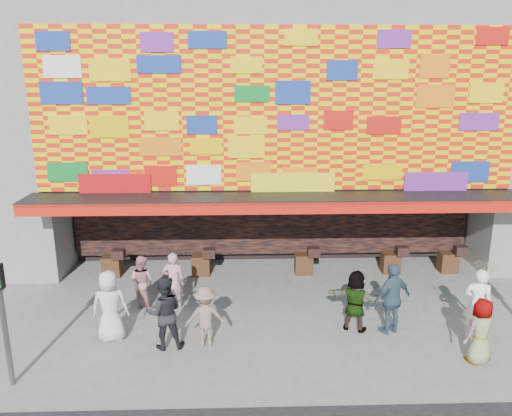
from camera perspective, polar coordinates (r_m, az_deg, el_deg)
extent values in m
plane|color=slate|center=(13.13, 3.50, -15.22)|extent=(90.00, 90.00, 0.00)
cube|color=gray|center=(19.32, 1.60, 14.72)|extent=(15.00, 8.00, 7.00)
cube|color=black|center=(20.95, 1.34, 0.93)|extent=(15.00, 6.00, 3.00)
cube|color=gray|center=(18.15, -21.62, -2.40)|extent=(0.40, 2.00, 3.00)
cube|color=gray|center=(19.04, 24.57, -1.92)|extent=(0.40, 2.00, 3.00)
cube|color=black|center=(15.17, 2.52, 1.26)|extent=(15.20, 1.60, 0.12)
cube|color=red|center=(14.45, 2.74, -0.06)|extent=(15.20, 0.04, 0.35)
cube|color=#F9D600|center=(15.32, 2.47, 11.06)|extent=(14.80, 0.08, 4.90)
cube|color=black|center=(17.90, 1.89, -1.38)|extent=(14.00, 0.25, 2.50)
cylinder|color=#59595B|center=(12.15, -26.85, -11.59)|extent=(0.12, 0.12, 3.00)
imported|color=silver|center=(13.38, -16.34, -10.70)|extent=(0.95, 0.66, 1.87)
imported|color=#C57F93|center=(14.74, -9.42, -8.18)|extent=(0.63, 0.42, 1.70)
imported|color=black|center=(12.74, -10.40, -11.69)|extent=(1.00, 0.83, 1.87)
imported|color=#7C6A5A|center=(12.74, -5.80, -12.23)|extent=(1.06, 0.66, 1.58)
imported|color=#395065|center=(13.65, 15.33, -9.96)|extent=(1.22, 0.92, 1.93)
imported|color=gray|center=(13.63, 11.31, -10.35)|extent=(1.62, 1.10, 1.67)
imported|color=gray|center=(13.10, 24.29, -12.72)|extent=(0.92, 0.77, 1.61)
imported|color=white|center=(14.12, 24.01, -10.00)|extent=(0.81, 0.66, 1.90)
imported|color=#C78185|center=(14.99, -12.89, -8.19)|extent=(0.96, 0.88, 1.59)
imported|color=#FAEC9E|center=(12.57, 24.94, -7.39)|extent=(1.03, 1.04, 0.83)
cylinder|color=#4C3326|center=(12.91, 24.51, -10.96)|extent=(0.02, 0.02, 1.00)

